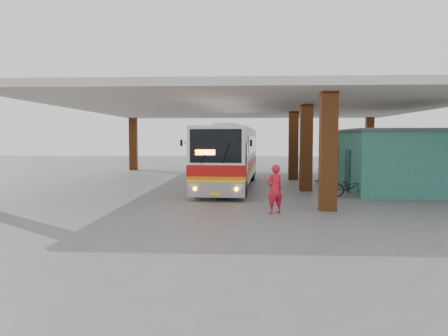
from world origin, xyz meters
The scene contains 8 objects.
ground centered at (0.00, 0.00, 0.00)m, with size 90.00×90.00×0.00m, color #515154.
brick_columns centered at (1.43, 5.00, 2.17)m, with size 20.10×21.60×4.35m.
canopy_roof centered at (0.50, 6.50, 4.50)m, with size 21.00×23.00×0.30m, color beige.
shop_building centered at (7.49, 4.00, 1.56)m, with size 5.20×8.20×3.11m.
coach_bus centered at (-0.93, 4.56, 1.69)m, with size 3.14×11.82×3.41m.
motorcycle centered at (4.70, 0.55, 0.49)m, with size 0.65×1.85×0.97m, color black.
pedestrian centered at (1.01, -3.77, 0.87)m, with size 0.63×0.41×1.73m, color red.
red_chair centered at (4.32, 6.20, 0.36)m, with size 0.55×0.55×0.79m.
Camera 1 is at (0.02, -19.16, 2.66)m, focal length 35.00 mm.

